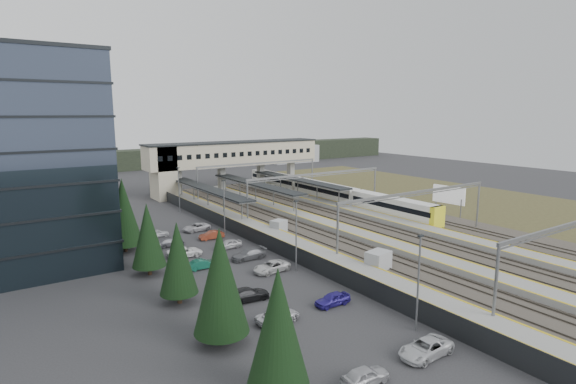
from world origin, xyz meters
TOP-DOWN VIEW (x-y plane):
  - ground at (0.00, 0.00)m, footprint 220.00×220.00m
  - conifer_row at (-22.00, -3.86)m, footprint 4.42×49.82m
  - car_park at (-13.30, -5.09)m, footprint 10.53×44.53m
  - lampposts at (-8.00, 1.25)m, footprint 0.50×53.25m
  - fence at (-6.50, 5.00)m, footprint 0.08×90.00m
  - relay_cabin_near at (-0.34, -13.12)m, footprint 3.01×2.44m
  - relay_cabin_far at (-0.98, 6.47)m, footprint 2.59×2.37m
  - rail_corridor at (9.34, 5.00)m, footprint 34.00×90.00m
  - canopies at (7.00, 27.00)m, footprint 23.10×30.00m
  - footbridge at (7.70, 42.00)m, footprint 40.40×6.40m
  - gantries at (12.00, 3.00)m, footprint 28.40×62.28m
  - train at (20.00, 21.50)m, footprint 2.62×54.78m
  - billboard at (29.47, -0.19)m, footprint 0.69×6.03m
  - scrub_east at (45.00, 5.00)m, footprint 34.00×120.00m
  - treeline_far at (23.81, 92.28)m, footprint 170.00×19.00m

SIDE VIEW (x-z plane):
  - ground at x=0.00m, z-range 0.00..0.00m
  - scrub_east at x=45.00m, z-range 0.00..0.06m
  - rail_corridor at x=9.34m, z-range -0.17..0.75m
  - car_park at x=-13.30m, z-range -0.04..1.24m
  - relay_cabin_far at x=-0.98m, z-range 0.00..1.94m
  - fence at x=-6.50m, z-range 0.00..2.00m
  - relay_cabin_near at x=-0.34m, z-range 0.00..2.23m
  - train at x=20.00m, z-range 0.23..3.53m
  - treeline_far at x=23.81m, z-range -0.55..6.45m
  - billboard at x=29.47m, z-range 0.89..6.03m
  - canopies at x=7.00m, z-range 2.28..5.56m
  - lampposts at x=-8.00m, z-range 0.30..8.37m
  - conifer_row at x=-22.00m, z-range 0.09..9.59m
  - gantries at x=12.00m, z-range 2.41..9.58m
  - footbridge at x=7.70m, z-range 2.33..13.53m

